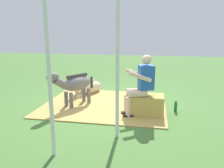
{
  "coord_description": "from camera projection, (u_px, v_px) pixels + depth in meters",
  "views": [
    {
      "loc": [
        -1.06,
        5.5,
        1.82
      ],
      "look_at": [
        -0.06,
        0.15,
        0.55
      ],
      "focal_mm": 36.58,
      "sensor_mm": 36.0,
      "label": 1
    }
  ],
  "objects": [
    {
      "name": "pony_lying",
      "position": [
        88.0,
        88.0,
        6.7
      ],
      "size": [
        0.83,
        1.32,
        0.42
      ],
      "color": "beige",
      "rests_on": "ground"
    },
    {
      "name": "person_seated",
      "position": [
        141.0,
        83.0,
        4.89
      ],
      "size": [
        0.72,
        0.55,
        1.33
      ],
      "color": "beige",
      "rests_on": "ground"
    },
    {
      "name": "hay_patch",
      "position": [
        105.0,
        104.0,
        5.79
      ],
      "size": [
        2.99,
        2.56,
        0.02
      ],
      "primitive_type": "cube",
      "color": "tan",
      "rests_on": "ground"
    },
    {
      "name": "hay_bale",
      "position": [
        147.0,
        105.0,
        5.01
      ],
      "size": [
        0.7,
        0.45,
        0.45
      ],
      "primitive_type": "cube",
      "color": "tan",
      "rests_on": "ground"
    },
    {
      "name": "tent_pole_mid",
      "position": [
        49.0,
        74.0,
        3.16
      ],
      "size": [
        0.06,
        0.06,
        2.48
      ],
      "primitive_type": "cylinder",
      "color": "silver",
      "rests_on": "ground"
    },
    {
      "name": "tent_pole_left",
      "position": [
        117.0,
        67.0,
        3.75
      ],
      "size": [
        0.06,
        0.06,
        2.48
      ],
      "primitive_type": "cylinder",
      "color": "silver",
      "rests_on": "ground"
    },
    {
      "name": "pony_standing",
      "position": [
        74.0,
        84.0,
        5.54
      ],
      "size": [
        0.88,
        1.19,
        0.92
      ],
      "color": "slate",
      "rests_on": "ground"
    },
    {
      "name": "soda_bottle",
      "position": [
        176.0,
        106.0,
        5.24
      ],
      "size": [
        0.07,
        0.07,
        0.28
      ],
      "color": "#197233",
      "rests_on": "ground"
    },
    {
      "name": "ground_plane",
      "position": [
        111.0,
        103.0,
        5.87
      ],
      "size": [
        24.0,
        24.0,
        0.0
      ],
      "primitive_type": "plane",
      "color": "#4C7A38"
    }
  ]
}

